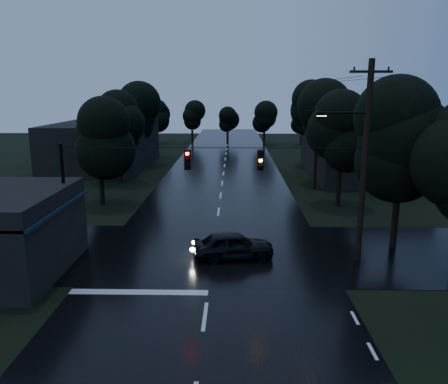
{
  "coord_description": "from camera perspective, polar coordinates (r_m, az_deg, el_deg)",
  "views": [
    {
      "loc": [
        1.09,
        -10.31,
        8.51
      ],
      "look_at": [
        0.52,
        14.45,
        2.77
      ],
      "focal_mm": 35.0,
      "sensor_mm": 36.0,
      "label": 1
    }
  ],
  "objects": [
    {
      "name": "utility_pole_main",
      "position": [
        22.46,
        17.68,
        4.11
      ],
      "size": [
        3.5,
        0.3,
        10.0
      ],
      "color": "black",
      "rests_on": "ground"
    },
    {
      "name": "car",
      "position": [
        22.79,
        1.22,
        -6.96
      ],
      "size": [
        4.38,
        2.26,
        1.42
      ],
      "primitive_type": "imported",
      "rotation": [
        0.0,
        0.0,
        1.71
      ],
      "color": "black",
      "rests_on": "ground"
    },
    {
      "name": "tree_left_a",
      "position": [
        34.0,
        -16.08,
        7.02
      ],
      "size": [
        3.92,
        3.92,
        8.26
      ],
      "color": "black",
      "rests_on": "ground"
    },
    {
      "name": "anchor_pole_left",
      "position": [
        23.63,
        -20.05,
        -1.25
      ],
      "size": [
        0.18,
        0.18,
        6.0
      ],
      "primitive_type": "cylinder",
      "color": "black",
      "rests_on": "ground"
    },
    {
      "name": "tree_right_b",
      "position": [
        41.27,
        13.38,
        9.2
      ],
      "size": [
        4.48,
        4.48,
        9.44
      ],
      "color": "black",
      "rests_on": "ground"
    },
    {
      "name": "tree_left_b",
      "position": [
        41.8,
        -13.67,
        8.71
      ],
      "size": [
        4.2,
        4.2,
        8.85
      ],
      "color": "black",
      "rests_on": "ground"
    },
    {
      "name": "cross_street",
      "position": [
        23.9,
        -1.4,
        -7.82
      ],
      "size": [
        60.0,
        9.0,
        0.02
      ],
      "primitive_type": "cube",
      "color": "black",
      "rests_on": "ground"
    },
    {
      "name": "tree_left_c",
      "position": [
        51.62,
        -11.5,
        9.99
      ],
      "size": [
        4.48,
        4.48,
        9.44
      ],
      "color": "black",
      "rests_on": "ground"
    },
    {
      "name": "tree_right_a",
      "position": [
        33.39,
        15.15,
        7.63
      ],
      "size": [
        4.2,
        4.2,
        8.85
      ],
      "color": "black",
      "rests_on": "ground"
    },
    {
      "name": "tree_right_c",
      "position": [
        51.17,
        11.76,
        10.38
      ],
      "size": [
        4.76,
        4.76,
        10.03
      ],
      "color": "black",
      "rests_on": "ground"
    },
    {
      "name": "main_road",
      "position": [
        41.21,
        -0.23,
        1.13
      ],
      "size": [
        12.0,
        120.0,
        0.02
      ],
      "primitive_type": "cube",
      "color": "black",
      "rests_on": "ground"
    },
    {
      "name": "span_signals",
      "position": [
        21.56,
        -0.12,
        4.33
      ],
      "size": [
        15.0,
        0.37,
        1.12
      ],
      "color": "black",
      "rests_on": "ground"
    },
    {
      "name": "tree_corner_near",
      "position": [
        25.08,
        22.26,
        6.32
      ],
      "size": [
        4.48,
        4.48,
        9.44
      ],
      "color": "black",
      "rests_on": "ground"
    },
    {
      "name": "building_far_left",
      "position": [
        52.87,
        -15.37,
        6.05
      ],
      "size": [
        10.0,
        16.0,
        5.0
      ],
      "primitive_type": "cube",
      "color": "black",
      "rests_on": "ground"
    },
    {
      "name": "building_far_right",
      "position": [
        46.58,
        17.45,
        4.66
      ],
      "size": [
        10.0,
        14.0,
        4.4
      ],
      "primitive_type": "cube",
      "color": "black",
      "rests_on": "ground"
    },
    {
      "name": "utility_pole_far",
      "position": [
        39.26,
        11.95,
        5.99
      ],
      "size": [
        2.0,
        0.3,
        7.5
      ],
      "color": "black",
      "rests_on": "ground"
    }
  ]
}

